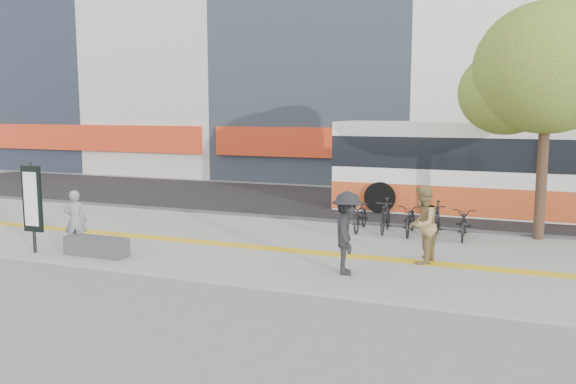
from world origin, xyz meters
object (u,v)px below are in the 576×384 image
at_px(street_tree, 547,71).
at_px(bus, 509,172).
at_px(signboard, 32,200).
at_px(pedestrian_dark, 347,233).
at_px(seated_woman, 75,221).
at_px(pedestrian_tan, 422,225).
at_px(bench, 96,246).

distance_m(street_tree, bus, 4.84).
xyz_separation_m(signboard, street_tree, (11.38, 6.33, 3.15)).
relative_size(bus, pedestrian_dark, 6.54).
distance_m(seated_woman, pedestrian_dark, 6.78).
height_order(street_tree, bus, street_tree).
xyz_separation_m(signboard, pedestrian_dark, (7.57, 0.99, -0.41)).
distance_m(pedestrian_tan, pedestrian_dark, 1.99).
bearing_deg(pedestrian_tan, signboard, -66.77).
xyz_separation_m(bus, pedestrian_dark, (-2.92, -9.02, -0.54)).
height_order(bench, street_tree, street_tree).
bearing_deg(seated_woman, bus, -163.04).
bearing_deg(seated_woman, street_tree, -178.69).
relative_size(bench, bus, 0.14).
bearing_deg(pedestrian_dark, seated_woman, 76.51).
bearing_deg(seated_woman, signboard, 6.68).
distance_m(seated_woman, pedestrian_tan, 8.32).
bearing_deg(bench, pedestrian_dark, 6.52).
bearing_deg(street_tree, signboard, -150.93).
distance_m(bus, pedestrian_dark, 9.50).
relative_size(street_tree, pedestrian_tan, 3.59).
relative_size(seated_woman, pedestrian_tan, 0.86).
relative_size(signboard, seated_woman, 1.46).
xyz_separation_m(pedestrian_tan, pedestrian_dark, (-1.32, -1.49, -0.00)).
xyz_separation_m(bench, street_tree, (9.78, 6.02, 4.21)).
relative_size(bench, street_tree, 0.25).
relative_size(signboard, bus, 0.19).
relative_size(street_tree, pedestrian_dark, 3.60).
relative_size(bus, pedestrian_tan, 6.52).
bearing_deg(bench, pedestrian_tan, 16.62).
bearing_deg(pedestrian_tan, bus, 175.60).
bearing_deg(pedestrian_tan, seated_woman, -68.87).
height_order(pedestrian_tan, pedestrian_dark, pedestrian_tan).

